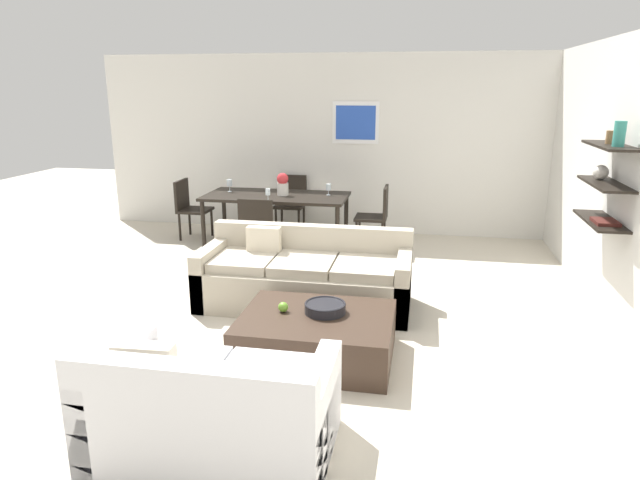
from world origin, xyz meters
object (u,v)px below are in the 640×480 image
apple_on_coffee_table (283,307)px  dining_chair_left_far (189,205)px  dining_chair_right_far (377,213)px  wine_glass_foot (268,192)px  dining_table (276,199)px  wine_glass_left_far (229,183)px  sofa_beige (305,278)px  dining_chair_foot (258,227)px  decorative_bowl (325,307)px  dining_chair_head (291,200)px  wine_glass_right_far (328,188)px  loveseat_white (212,410)px  coffee_table (316,337)px  centerpiece_vase (283,184)px  wine_glass_head (283,182)px

apple_on_coffee_table → dining_chair_left_far: dining_chair_left_far is taller
dining_chair_right_far → wine_glass_foot: size_ratio=5.47×
apple_on_coffee_table → dining_chair_right_far: bearing=81.9°
dining_table → wine_glass_left_far: wine_glass_left_far is taller
sofa_beige → wine_glass_foot: (-0.86, 1.67, 0.57)m
dining_chair_foot → dining_chair_right_far: (1.40, 1.09, 0.00)m
decorative_bowl → dining_chair_head: 4.23m
dining_table → wine_glass_right_far: (0.72, 0.12, 0.17)m
loveseat_white → coffee_table: 1.43m
sofa_beige → apple_on_coffee_table: bearing=-87.1°
sofa_beige → wine_glass_right_far: (-0.14, 2.21, 0.57)m
dining_chair_right_far → sofa_beige: bearing=-103.2°
loveseat_white → dining_table: bearing=100.1°
dining_chair_right_far → dining_chair_left_far: 2.81m
dining_chair_left_far → centerpiece_vase: size_ratio=2.82×
wine_glass_left_far → sofa_beige: bearing=-54.3°
wine_glass_foot → wine_glass_right_far: wine_glass_foot is taller
coffee_table → dining_chair_right_far: (0.19, 3.45, 0.31)m
dining_chair_left_far → centerpiece_vase: centerpiece_vase is taller
dining_chair_foot → dining_chair_left_far: 1.78m
apple_on_coffee_table → dining_chair_foot: dining_chair_foot is taller
dining_chair_left_far → wine_glass_right_far: (2.13, -0.10, 0.35)m
apple_on_coffee_table → wine_glass_foot: size_ratio=0.53×
loveseat_white → wine_glass_right_far: (-0.10, 4.72, 0.56)m
wine_glass_left_far → wine_glass_right_far: wine_glass_left_far is taller
dining_table → wine_glass_head: bearing=90.0°
apple_on_coffee_table → wine_glass_head: bearing=104.2°
sofa_beige → dining_chair_foot: dining_chair_foot is taller
decorative_bowl → centerpiece_vase: (-1.17, 3.15, 0.48)m
dining_chair_foot → dining_chair_right_far: size_ratio=1.00×
loveseat_white → apple_on_coffee_table: size_ratio=16.90×
loveseat_white → dining_chair_left_far: dining_chair_left_far is taller
dining_chair_foot → dining_chair_head: 1.76m
sofa_beige → wine_glass_left_far: 2.78m
dining_chair_left_far → wine_glass_head: (1.40, 0.20, 0.36)m
decorative_bowl → apple_on_coffee_table: bearing=-171.7°
apple_on_coffee_table → dining_table: 3.35m
loveseat_white → wine_glass_left_far: size_ratio=8.34×
dining_chair_head → wine_glass_head: wine_glass_head is taller
wine_glass_right_far → dining_chair_right_far: bearing=8.1°
dining_chair_foot → wine_glass_foot: 0.59m
dining_chair_head → wine_glass_head: 0.59m
wine_glass_right_far → wine_glass_head: bearing=157.7°
coffee_table → dining_chair_left_far: (-2.61, 3.45, 0.31)m
dining_chair_head → wine_glass_foot: 1.34m
sofa_beige → dining_chair_right_far: size_ratio=2.46×
loveseat_white → dining_chair_left_far: size_ratio=1.65×
dining_chair_left_far → wine_glass_foot: 1.58m
decorative_bowl → dining_chair_head: dining_chair_head is taller
decorative_bowl → dining_chair_left_far: size_ratio=0.40×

